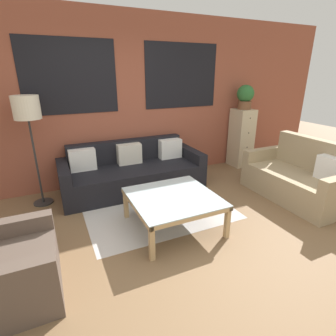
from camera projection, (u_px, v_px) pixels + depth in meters
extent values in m
plane|color=brown|center=(203.00, 252.00, 2.89)|extent=(16.00, 16.00, 0.00)
cube|color=brown|center=(131.00, 101.00, 4.49)|extent=(8.40, 0.08, 2.80)
cube|color=black|center=(70.00, 77.00, 3.94)|extent=(1.40, 0.01, 1.10)
cube|color=black|center=(182.00, 76.00, 4.69)|extent=(1.40, 0.01, 1.10)
cube|color=#BCB7B2|center=(155.00, 206.00, 3.88)|extent=(2.03, 1.68, 0.00)
cube|color=black|center=(135.00, 180.00, 4.31)|extent=(1.98, 0.72, 0.40)
cube|color=black|center=(127.00, 161.00, 4.61)|extent=(1.98, 0.16, 0.78)
cube|color=black|center=(65.00, 184.00, 3.92)|extent=(0.16, 0.88, 0.58)
cube|color=black|center=(190.00, 164.00, 4.76)|extent=(0.16, 0.88, 0.58)
cube|color=white|center=(83.00, 160.00, 4.12)|extent=(0.40, 0.16, 0.34)
cube|color=beige|center=(129.00, 154.00, 4.42)|extent=(0.40, 0.16, 0.34)
cube|color=white|center=(170.00, 149.00, 4.72)|extent=(0.40, 0.16, 0.34)
cube|color=tan|center=(290.00, 186.00, 4.05)|extent=(0.64, 1.27, 0.42)
cube|color=tan|center=(311.00, 167.00, 4.12)|extent=(0.16, 1.27, 0.92)
cube|color=tan|center=(262.00, 165.00, 4.65)|extent=(0.80, 0.14, 0.62)
cube|color=white|center=(331.00, 169.00, 3.66)|extent=(0.16, 0.40, 0.34)
cube|color=brown|center=(20.00, 274.00, 2.30)|extent=(0.64, 0.59, 0.40)
cube|color=brown|center=(3.00, 301.00, 1.93)|extent=(0.80, 0.14, 0.56)
cube|color=brown|center=(12.00, 245.00, 2.55)|extent=(0.80, 0.14, 0.56)
cube|color=silver|center=(173.00, 197.00, 3.23)|extent=(1.03, 1.03, 0.01)
cube|color=tan|center=(193.00, 218.00, 2.82)|extent=(1.03, 0.05, 0.05)
cube|color=tan|center=(158.00, 184.00, 3.65)|extent=(1.03, 0.05, 0.05)
cube|color=tan|center=(135.00, 207.00, 3.04)|extent=(0.05, 1.03, 0.05)
cube|color=tan|center=(207.00, 192.00, 3.43)|extent=(0.05, 1.03, 0.05)
cube|color=tan|center=(152.00, 243.00, 2.71)|extent=(0.05, 0.05, 0.42)
cube|color=tan|center=(227.00, 222.00, 3.08)|extent=(0.06, 0.05, 0.42)
cube|color=tan|center=(126.00, 203.00, 3.52)|extent=(0.05, 0.06, 0.42)
cube|color=tan|center=(188.00, 191.00, 3.89)|extent=(0.06, 0.06, 0.42)
cylinder|color=#2D2D2D|center=(44.00, 202.00, 3.98)|extent=(0.28, 0.28, 0.02)
cylinder|color=#2D2D2D|center=(36.00, 163.00, 3.76)|extent=(0.03, 0.03, 1.25)
cylinder|color=beige|center=(26.00, 107.00, 3.49)|extent=(0.35, 0.35, 0.31)
cube|color=#C6B793|center=(241.00, 138.00, 5.41)|extent=(0.37, 0.40, 1.17)
sphere|color=#38332D|center=(250.00, 118.00, 5.08)|extent=(0.02, 0.02, 0.02)
sphere|color=#38332D|center=(249.00, 133.00, 5.18)|extent=(0.02, 0.02, 0.02)
sphere|color=#38332D|center=(247.00, 147.00, 5.28)|extent=(0.02, 0.02, 0.02)
sphere|color=#38332D|center=(246.00, 161.00, 5.39)|extent=(0.02, 0.02, 0.02)
cylinder|color=brown|center=(244.00, 105.00, 5.18)|extent=(0.26, 0.26, 0.16)
sphere|color=#2D6B33|center=(245.00, 94.00, 5.10)|extent=(0.33, 0.33, 0.33)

